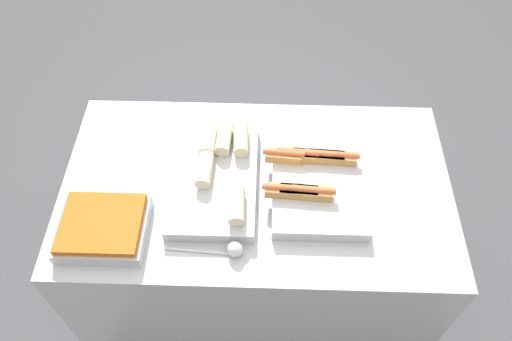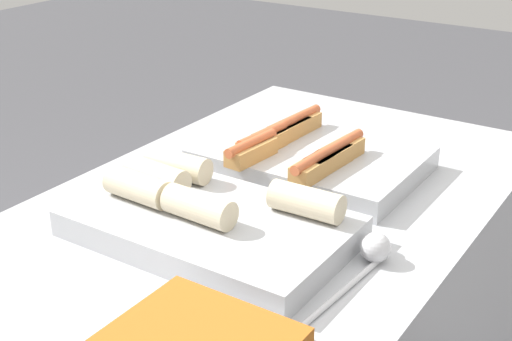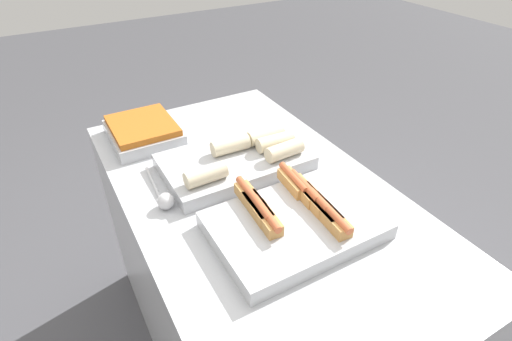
{
  "view_description": "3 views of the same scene",
  "coord_description": "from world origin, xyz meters",
  "px_view_note": "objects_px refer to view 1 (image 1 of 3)",
  "views": [
    {
      "loc": [
        0.03,
        -1.07,
        2.41
      ],
      "look_at": [
        -0.0,
        0.0,
        1.0
      ],
      "focal_mm": 35.0,
      "sensor_mm": 36.0,
      "label": 1
    },
    {
      "loc": [
        -1.07,
        -0.7,
        1.56
      ],
      "look_at": [
        -0.0,
        0.0,
        1.0
      ],
      "focal_mm": 50.0,
      "sensor_mm": 36.0,
      "label": 2
    },
    {
      "loc": [
        0.91,
        -0.51,
        1.73
      ],
      "look_at": [
        -0.0,
        0.0,
        1.0
      ],
      "focal_mm": 28.0,
      "sensor_mm": 36.0,
      "label": 3
    }
  ],
  "objects_px": {
    "tray_side_front": "(103,227)",
    "tray_wraps": "(216,174)",
    "tray_hotdogs": "(315,178)",
    "serving_spoon_near": "(230,249)"
  },
  "relations": [
    {
      "from": "tray_side_front",
      "to": "tray_wraps",
      "type": "bearing_deg",
      "value": 32.86
    },
    {
      "from": "tray_wraps",
      "to": "serving_spoon_near",
      "type": "relative_size",
      "value": 1.91
    },
    {
      "from": "tray_side_front",
      "to": "serving_spoon_near",
      "type": "distance_m",
      "value": 0.44
    },
    {
      "from": "tray_hotdogs",
      "to": "serving_spoon_near",
      "type": "bearing_deg",
      "value": -135.02
    },
    {
      "from": "tray_hotdogs",
      "to": "tray_side_front",
      "type": "height_order",
      "value": "tray_hotdogs"
    },
    {
      "from": "tray_hotdogs",
      "to": "tray_wraps",
      "type": "height_order",
      "value": "tray_wraps"
    },
    {
      "from": "tray_hotdogs",
      "to": "serving_spoon_near",
      "type": "height_order",
      "value": "tray_hotdogs"
    },
    {
      "from": "tray_wraps",
      "to": "tray_side_front",
      "type": "bearing_deg",
      "value": -147.14
    },
    {
      "from": "tray_hotdogs",
      "to": "tray_wraps",
      "type": "distance_m",
      "value": 0.36
    },
    {
      "from": "tray_hotdogs",
      "to": "tray_side_front",
      "type": "xyz_separation_m",
      "value": [
        -0.72,
        -0.23,
        -0.0
      ]
    }
  ]
}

